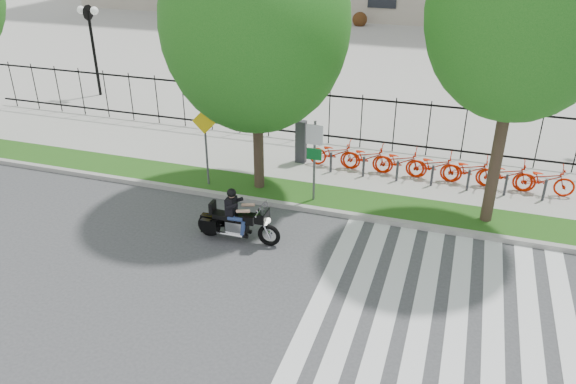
% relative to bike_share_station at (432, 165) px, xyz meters
% --- Properties ---
extents(ground, '(120.00, 120.00, 0.00)m').
position_rel_bike_share_station_xyz_m(ground, '(-3.95, -7.20, -0.63)').
color(ground, '#3C3B3E').
rests_on(ground, ground).
extents(curb, '(60.00, 0.20, 0.15)m').
position_rel_bike_share_station_xyz_m(curb, '(-3.95, -3.10, -0.55)').
color(curb, '#98978F').
rests_on(curb, ground).
extents(grass_verge, '(60.00, 1.50, 0.15)m').
position_rel_bike_share_station_xyz_m(grass_verge, '(-3.95, -2.25, -0.55)').
color(grass_verge, '#194912').
rests_on(grass_verge, ground).
extents(sidewalk, '(60.00, 3.50, 0.15)m').
position_rel_bike_share_station_xyz_m(sidewalk, '(-3.95, 0.25, -0.55)').
color(sidewalk, '#ACAAA0').
rests_on(sidewalk, ground).
extents(plaza, '(80.00, 34.00, 0.10)m').
position_rel_bike_share_station_xyz_m(plaza, '(-3.95, 17.80, -0.58)').
color(plaza, '#ACAAA0').
rests_on(plaza, ground).
extents(crosswalk_stripes, '(5.70, 8.00, 0.01)m').
position_rel_bike_share_station_xyz_m(crosswalk_stripes, '(0.88, -7.20, -0.62)').
color(crosswalk_stripes, silver).
rests_on(crosswalk_stripes, ground).
extents(iron_fence, '(30.00, 0.06, 2.00)m').
position_rel_bike_share_station_xyz_m(iron_fence, '(-3.95, 2.00, 0.52)').
color(iron_fence, black).
rests_on(iron_fence, sidewalk).
extents(lamp_post_left, '(1.06, 0.70, 4.25)m').
position_rel_bike_share_station_xyz_m(lamp_post_left, '(-15.95, 4.80, 2.58)').
color(lamp_post_left, black).
rests_on(lamp_post_left, ground).
extents(street_tree_1, '(5.35, 5.35, 8.08)m').
position_rel_bike_share_station_xyz_m(street_tree_1, '(-5.11, -2.25, 4.53)').
color(street_tree_1, '#3C2E21').
rests_on(street_tree_1, grass_verge).
extents(street_tree_2, '(4.64, 4.64, 8.33)m').
position_rel_bike_share_station_xyz_m(street_tree_2, '(1.76, -2.25, 5.18)').
color(street_tree_2, '#3C2E21').
rests_on(street_tree_2, grass_verge).
extents(bike_share_station, '(8.87, 0.85, 1.50)m').
position_rel_bike_share_station_xyz_m(bike_share_station, '(0.00, 0.00, 0.00)').
color(bike_share_station, '#2D2D33').
rests_on(bike_share_station, sidewalk).
extents(sign_pole_regulatory, '(0.50, 0.09, 2.50)m').
position_rel_bike_share_station_xyz_m(sign_pole_regulatory, '(-3.22, -2.62, 1.11)').
color(sign_pole_regulatory, '#59595B').
rests_on(sign_pole_regulatory, grass_verge).
extents(sign_pole_warning, '(0.78, 0.09, 2.49)m').
position_rel_bike_share_station_xyz_m(sign_pole_warning, '(-6.72, -2.62, 1.12)').
color(sign_pole_warning, '#59595B').
rests_on(sign_pole_warning, grass_verge).
extents(motorcycle_rider, '(2.38, 0.70, 1.84)m').
position_rel_bike_share_station_xyz_m(motorcycle_rider, '(-4.58, -5.26, -0.01)').
color(motorcycle_rider, black).
rests_on(motorcycle_rider, ground).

